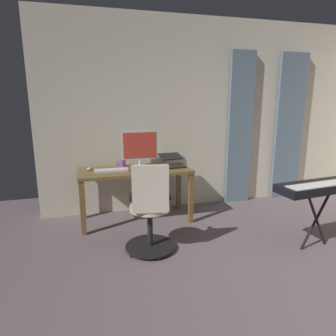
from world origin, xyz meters
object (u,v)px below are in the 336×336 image
object	(u,v)px
laptop	(172,163)
piano_keyboard	(320,188)
mug_tea	(122,163)
cell_phone_by_monitor	(145,171)
office_chair	(150,213)
computer_mouse	(89,169)
desk	(135,176)
computer_keyboard	(111,170)
computer_monitor	(140,146)

from	to	relation	value
laptop	piano_keyboard	xyz separation A→B (m)	(-1.31, 1.33, -0.08)
laptop	mug_tea	xyz separation A→B (m)	(0.67, -0.19, -0.01)
piano_keyboard	cell_phone_by_monitor	bearing A→B (deg)	-39.80
office_chair	laptop	size ratio (longest dim) A/B	2.83
computer_mouse	desk	bearing A→B (deg)	170.07
cell_phone_by_monitor	office_chair	bearing A→B (deg)	104.72
cell_phone_by_monitor	desk	bearing A→B (deg)	-30.57
laptop	piano_keyboard	distance (m)	1.87
laptop	computer_mouse	size ratio (longest dim) A/B	3.61
computer_keyboard	piano_keyboard	xyz separation A→B (m)	(-2.15, 1.28, -0.04)
laptop	cell_phone_by_monitor	world-z (taller)	laptop
computer_keyboard	mug_tea	distance (m)	0.30
laptop	piano_keyboard	bearing A→B (deg)	131.16
computer_monitor	laptop	world-z (taller)	computer_monitor
desk	piano_keyboard	size ratio (longest dim) A/B	1.42
desk	laptop	size ratio (longest dim) A/B	4.13
computer_keyboard	desk	bearing A→B (deg)	-175.68
cell_phone_by_monitor	piano_keyboard	bearing A→B (deg)	168.49
office_chair	mug_tea	size ratio (longest dim) A/B	8.35
desk	mug_tea	size ratio (longest dim) A/B	12.18
desk	cell_phone_by_monitor	size ratio (longest dim) A/B	10.35
desk	computer_monitor	size ratio (longest dim) A/B	2.96
desk	mug_tea	world-z (taller)	mug_tea
computer_monitor	computer_keyboard	bearing A→B (deg)	27.66
computer_keyboard	mug_tea	size ratio (longest dim) A/B	3.51
computer_monitor	piano_keyboard	world-z (taller)	computer_monitor
computer_keyboard	mug_tea	world-z (taller)	mug_tea
office_chair	computer_monitor	bearing A→B (deg)	93.96
laptop	computer_mouse	distance (m)	1.13
computer_monitor	laptop	size ratio (longest dim) A/B	1.39
computer_monitor	piano_keyboard	bearing A→B (deg)	139.01
desk	mug_tea	bearing A→B (deg)	-56.35
office_chair	mug_tea	distance (m)	1.19
desk	mug_tea	distance (m)	0.29
computer_monitor	cell_phone_by_monitor	bearing A→B (deg)	90.79
computer_keyboard	computer_mouse	size ratio (longest dim) A/B	4.30
computer_monitor	cell_phone_by_monitor	size ratio (longest dim) A/B	3.49
desk	piano_keyboard	world-z (taller)	piano_keyboard
office_chair	computer_mouse	distance (m)	1.23
laptop	cell_phone_by_monitor	xyz separation A→B (m)	(0.42, 0.17, -0.05)
office_chair	desk	bearing A→B (deg)	99.31
computer_mouse	cell_phone_by_monitor	bearing A→B (deg)	160.52
office_chair	laptop	bearing A→B (deg)	70.38
computer_mouse	piano_keyboard	size ratio (longest dim) A/B	0.10
cell_phone_by_monitor	computer_keyboard	bearing A→B (deg)	6.50
cell_phone_by_monitor	mug_tea	xyz separation A→B (m)	(0.25, -0.36, 0.04)
desk	computer_monitor	bearing A→B (deg)	-118.06
office_chair	laptop	distance (m)	1.13
desk	computer_keyboard	distance (m)	0.34
laptop	mug_tea	world-z (taller)	laptop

